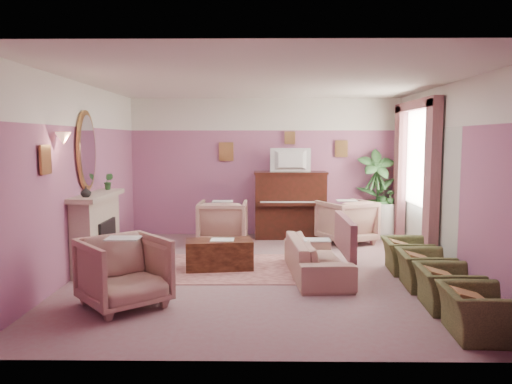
{
  "coord_description": "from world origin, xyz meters",
  "views": [
    {
      "loc": [
        -0.07,
        -7.25,
        1.96
      ],
      "look_at": [
        -0.16,
        0.4,
        1.16
      ],
      "focal_mm": 35.0,
      "sensor_mm": 36.0,
      "label": 1
    }
  ],
  "objects_px": {
    "piano": "(290,205)",
    "floral_armchair_left": "(223,220)",
    "olive_chair_b": "(447,281)",
    "television": "(291,158)",
    "olive_chair_a": "(477,304)",
    "floral_armchair_right": "(347,219)",
    "olive_chair_c": "(424,264)",
    "coffee_table": "(219,255)",
    "olive_chair_d": "(406,250)",
    "floral_armchair_front": "(124,268)",
    "side_table": "(382,221)",
    "sofa": "(317,250)"
  },
  "relations": [
    {
      "from": "piano",
      "to": "floral_armchair_left",
      "type": "xyz_separation_m",
      "value": [
        -1.3,
        -0.7,
        -0.19
      ]
    },
    {
      "from": "floral_armchair_left",
      "to": "olive_chair_b",
      "type": "xyz_separation_m",
      "value": [
        2.88,
        -3.56,
        -0.13
      ]
    },
    {
      "from": "television",
      "to": "olive_chair_a",
      "type": "distance_m",
      "value": 5.43
    },
    {
      "from": "floral_armchair_right",
      "to": "olive_chair_b",
      "type": "height_order",
      "value": "floral_armchair_right"
    },
    {
      "from": "piano",
      "to": "olive_chair_c",
      "type": "distance_m",
      "value": 3.8
    },
    {
      "from": "coffee_table",
      "to": "olive_chair_d",
      "type": "height_order",
      "value": "olive_chair_d"
    },
    {
      "from": "floral_armchair_front",
      "to": "side_table",
      "type": "bearing_deg",
      "value": 46.07
    },
    {
      "from": "floral_armchair_left",
      "to": "olive_chair_c",
      "type": "relative_size",
      "value": 1.22
    },
    {
      "from": "olive_chair_b",
      "to": "floral_armchair_left",
      "type": "bearing_deg",
      "value": 128.98
    },
    {
      "from": "piano",
      "to": "floral_armchair_right",
      "type": "relative_size",
      "value": 1.52
    },
    {
      "from": "olive_chair_a",
      "to": "floral_armchair_front",
      "type": "bearing_deg",
      "value": 167.24
    },
    {
      "from": "floral_armchair_front",
      "to": "olive_chair_d",
      "type": "relative_size",
      "value": 1.22
    },
    {
      "from": "piano",
      "to": "floral_armchair_front",
      "type": "relative_size",
      "value": 1.52
    },
    {
      "from": "television",
      "to": "floral_armchair_right",
      "type": "relative_size",
      "value": 0.87
    },
    {
      "from": "piano",
      "to": "side_table",
      "type": "relative_size",
      "value": 2.0
    },
    {
      "from": "olive_chair_a",
      "to": "piano",
      "type": "bearing_deg",
      "value": 107.3
    },
    {
      "from": "coffee_table",
      "to": "olive_chair_c",
      "type": "xyz_separation_m",
      "value": [
        2.8,
        -0.94,
        0.1
      ]
    },
    {
      "from": "television",
      "to": "sofa",
      "type": "bearing_deg",
      "value": -85.48
    },
    {
      "from": "television",
      "to": "floral_armchair_right",
      "type": "xyz_separation_m",
      "value": [
        1.04,
        -0.51,
        -1.14
      ]
    },
    {
      "from": "floral_armchair_left",
      "to": "olive_chair_b",
      "type": "bearing_deg",
      "value": -51.02
    },
    {
      "from": "floral_armchair_front",
      "to": "olive_chair_a",
      "type": "relative_size",
      "value": 1.22
    },
    {
      "from": "floral_armchair_right",
      "to": "olive_chair_a",
      "type": "relative_size",
      "value": 1.22
    },
    {
      "from": "sofa",
      "to": "coffee_table",
      "type": "bearing_deg",
      "value": 165.5
    },
    {
      "from": "floral_armchair_right",
      "to": "floral_armchair_front",
      "type": "height_order",
      "value": "same"
    },
    {
      "from": "coffee_table",
      "to": "floral_armchair_right",
      "type": "height_order",
      "value": "floral_armchair_right"
    },
    {
      "from": "piano",
      "to": "side_table",
      "type": "xyz_separation_m",
      "value": [
        1.84,
        -0.04,
        -0.3
      ]
    },
    {
      "from": "piano",
      "to": "sofa",
      "type": "xyz_separation_m",
      "value": [
        0.22,
        -2.88,
        -0.27
      ]
    },
    {
      "from": "side_table",
      "to": "television",
      "type": "bearing_deg",
      "value": -179.83
    },
    {
      "from": "sofa",
      "to": "olive_chair_a",
      "type": "bearing_deg",
      "value": -58.33
    },
    {
      "from": "floral_armchair_front",
      "to": "olive_chair_a",
      "type": "distance_m",
      "value": 3.87
    },
    {
      "from": "television",
      "to": "sofa",
      "type": "height_order",
      "value": "television"
    },
    {
      "from": "coffee_table",
      "to": "side_table",
      "type": "relative_size",
      "value": 1.43
    },
    {
      "from": "floral_armchair_front",
      "to": "olive_chair_b",
      "type": "bearing_deg",
      "value": -0.51
    },
    {
      "from": "floral_armchair_left",
      "to": "olive_chair_d",
      "type": "relative_size",
      "value": 1.22
    },
    {
      "from": "television",
      "to": "olive_chair_d",
      "type": "height_order",
      "value": "television"
    },
    {
      "from": "coffee_table",
      "to": "sofa",
      "type": "xyz_separation_m",
      "value": [
        1.44,
        -0.37,
        0.15
      ]
    },
    {
      "from": "sofa",
      "to": "olive_chair_c",
      "type": "xyz_separation_m",
      "value": [
        1.36,
        -0.56,
        -0.05
      ]
    },
    {
      "from": "floral_armchair_right",
      "to": "sofa",
      "type": "bearing_deg",
      "value": -109.39
    },
    {
      "from": "sofa",
      "to": "floral_armchair_right",
      "type": "xyz_separation_m",
      "value": [
        0.82,
        2.32,
        0.08
      ]
    },
    {
      "from": "floral_armchair_right",
      "to": "olive_chair_c",
      "type": "height_order",
      "value": "floral_armchair_right"
    },
    {
      "from": "piano",
      "to": "sofa",
      "type": "relative_size",
      "value": 0.75
    },
    {
      "from": "floral_armchair_left",
      "to": "floral_armchair_front",
      "type": "bearing_deg",
      "value": -104.08
    },
    {
      "from": "floral_armchair_front",
      "to": "olive_chair_c",
      "type": "bearing_deg",
      "value": 11.78
    },
    {
      "from": "sofa",
      "to": "side_table",
      "type": "height_order",
      "value": "sofa"
    },
    {
      "from": "floral_armchair_right",
      "to": "side_table",
      "type": "height_order",
      "value": "floral_armchair_right"
    },
    {
      "from": "piano",
      "to": "olive_chair_c",
      "type": "bearing_deg",
      "value": -65.31
    },
    {
      "from": "floral_armchair_left",
      "to": "olive_chair_a",
      "type": "relative_size",
      "value": 1.22
    },
    {
      "from": "sofa",
      "to": "floral_armchair_front",
      "type": "height_order",
      "value": "floral_armchair_front"
    },
    {
      "from": "olive_chair_a",
      "to": "olive_chair_b",
      "type": "bearing_deg",
      "value": 90.0
    },
    {
      "from": "sofa",
      "to": "floral_armchair_left",
      "type": "distance_m",
      "value": 2.66
    }
  ]
}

